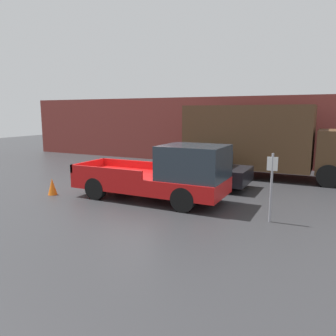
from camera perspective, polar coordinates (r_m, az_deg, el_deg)
The scene contains 8 objects.
ground_plane at distance 13.51m, azimuth -6.08°, elevation -4.01°, with size 60.00×60.00×0.00m, color #2D2D30.
building_wall at distance 20.81m, azimuth 6.44°, elevation 6.53°, with size 28.00×0.15×4.13m.
pickup_truck at distance 11.72m, azimuth -0.55°, elevation -1.17°, with size 5.67×2.06×2.09m.
car at distance 14.29m, azimuth 5.07°, elevation -0.12°, with size 4.56×1.99×1.50m.
delivery_truck at distance 16.80m, azimuth 15.76°, elevation 4.86°, with size 8.00×2.53×3.52m.
parking_sign at distance 9.92m, azimuth 17.56°, elevation -2.59°, with size 0.30×0.07×2.03m.
newspaper_box at distance 19.90m, azimuth 13.31°, elevation 1.69°, with size 0.45×0.40×1.02m.
traffic_cone at distance 13.56m, azimuth -19.50°, elevation -3.08°, with size 0.35×0.35×0.65m.
Camera 1 is at (7.05, -11.08, 3.19)m, focal length 35.00 mm.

